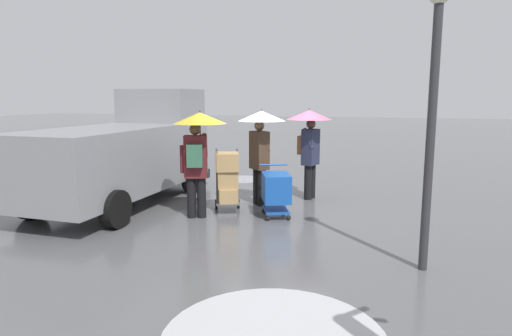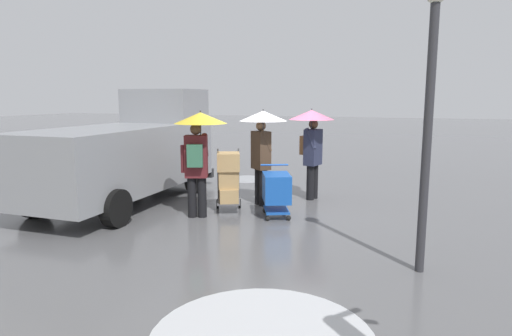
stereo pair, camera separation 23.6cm
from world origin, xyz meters
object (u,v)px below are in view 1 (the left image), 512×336
object	(u,v)px
hand_dolly_boxes	(227,178)
pedestrian_pink_side	(198,140)
street_lamp	(433,100)
shopping_cart_vendor	(276,189)
cargo_van_parked_right	(126,151)
pedestrian_black_side	(309,133)
pedestrian_white_side	(261,135)

from	to	relation	value
hand_dolly_boxes	pedestrian_pink_side	xyz separation A→B (m)	(0.38, 0.59, 0.85)
pedestrian_pink_side	street_lamp	world-z (taller)	street_lamp
shopping_cart_vendor	street_lamp	distance (m)	3.86
cargo_van_parked_right	pedestrian_pink_side	distance (m)	2.30
shopping_cart_vendor	hand_dolly_boxes	distance (m)	1.08
pedestrian_black_side	pedestrian_white_side	bearing A→B (deg)	46.12
cargo_van_parked_right	pedestrian_black_side	distance (m)	4.24
pedestrian_pink_side	pedestrian_black_side	size ratio (longest dim) A/B	1.00
street_lamp	pedestrian_black_side	bearing A→B (deg)	-58.51
shopping_cart_vendor	cargo_van_parked_right	bearing A→B (deg)	-3.52
cargo_van_parked_right	hand_dolly_boxes	size ratio (longest dim) A/B	4.07
shopping_cart_vendor	pedestrian_black_side	size ratio (longest dim) A/B	0.47
hand_dolly_boxes	street_lamp	distance (m)	4.64
cargo_van_parked_right	pedestrian_black_side	size ratio (longest dim) A/B	2.49
pedestrian_pink_side	street_lamp	distance (m)	4.50
hand_dolly_boxes	shopping_cart_vendor	bearing A→B (deg)	177.04
pedestrian_white_side	cargo_van_parked_right	bearing A→B (deg)	10.80
cargo_van_parked_right	pedestrian_white_side	distance (m)	3.11
pedestrian_white_side	street_lamp	distance (m)	4.43
pedestrian_black_side	pedestrian_white_side	size ratio (longest dim) A/B	1.00
pedestrian_white_side	street_lamp	xyz separation A→B (m)	(-3.26, 2.90, 0.79)
shopping_cart_vendor	pedestrian_black_side	bearing A→B (deg)	-101.04
pedestrian_black_side	pedestrian_white_side	distance (m)	1.31
hand_dolly_boxes	pedestrian_white_side	world-z (taller)	pedestrian_white_side
pedestrian_black_side	pedestrian_pink_side	bearing A→B (deg)	51.79
shopping_cart_vendor	hand_dolly_boxes	world-z (taller)	hand_dolly_boxes
cargo_van_parked_right	pedestrian_white_side	bearing A→B (deg)	-169.20
shopping_cart_vendor	pedestrian_pink_side	xyz separation A→B (m)	(1.45, 0.54, 1.00)
pedestrian_pink_side	pedestrian_black_side	bearing A→B (deg)	-128.21
pedestrian_black_side	street_lamp	bearing A→B (deg)	121.49
pedestrian_white_side	shopping_cart_vendor	bearing A→B (deg)	125.37
cargo_van_parked_right	pedestrian_black_side	world-z (taller)	cargo_van_parked_right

